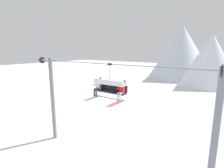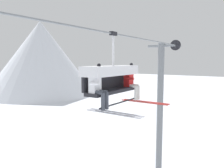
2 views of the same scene
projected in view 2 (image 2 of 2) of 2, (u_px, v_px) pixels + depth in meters
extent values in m
cone|color=white|center=(41.00, 58.00, 44.77)|extent=(22.17, 22.17, 14.93)
cylinder|color=slate|center=(160.00, 112.00, 12.65)|extent=(0.36, 0.36, 7.90)
cylinder|color=slate|center=(161.00, 46.00, 12.25)|extent=(0.16, 1.60, 0.16)
cylinder|color=black|center=(176.00, 45.00, 11.80)|extent=(0.08, 0.56, 0.56)
cylinder|color=slate|center=(100.00, 31.00, 6.24)|extent=(15.51, 0.05, 0.05)
cube|color=#232328|center=(113.00, 91.00, 6.98)|extent=(2.29, 0.48, 0.10)
cube|color=#232328|center=(106.00, 82.00, 7.11)|extent=(2.29, 0.08, 0.45)
cube|color=silver|center=(112.00, 71.00, 6.94)|extent=(2.34, 0.68, 0.30)
cylinder|color=black|center=(122.00, 102.00, 6.84)|extent=(2.29, 0.04, 0.04)
cylinder|color=silver|center=(113.00, 51.00, 6.84)|extent=(0.07, 0.07, 0.95)
cube|color=black|center=(113.00, 34.00, 6.79)|extent=(0.28, 0.12, 0.12)
cube|color=silver|center=(95.00, 84.00, 6.15)|extent=(0.32, 0.22, 0.52)
sphere|color=silver|center=(95.00, 71.00, 6.11)|extent=(0.22, 0.22, 0.22)
ellipsoid|color=black|center=(98.00, 71.00, 6.05)|extent=(0.17, 0.04, 0.08)
cylinder|color=#3D424C|center=(98.00, 92.00, 6.00)|extent=(0.11, 0.34, 0.11)
cylinder|color=#3D424C|center=(102.00, 92.00, 6.15)|extent=(0.11, 0.34, 0.11)
cylinder|color=#3D424C|center=(103.00, 102.00, 5.93)|extent=(0.11, 0.11, 0.48)
cylinder|color=#3D424C|center=(107.00, 101.00, 6.08)|extent=(0.11, 0.11, 0.48)
cube|color=#B2B2BC|center=(112.00, 114.00, 5.80)|extent=(0.09, 1.70, 0.02)
cube|color=#B2B2BC|center=(116.00, 112.00, 5.94)|extent=(0.09, 1.70, 0.02)
cylinder|color=silver|center=(95.00, 83.00, 5.90)|extent=(0.09, 0.30, 0.09)
cylinder|color=silver|center=(99.00, 71.00, 6.26)|extent=(0.09, 0.09, 0.30)
sphere|color=black|center=(99.00, 65.00, 6.25)|extent=(0.11, 0.11, 0.11)
cube|color=red|center=(129.00, 79.00, 7.72)|extent=(0.32, 0.22, 0.52)
sphere|color=maroon|center=(129.00, 69.00, 7.68)|extent=(0.22, 0.22, 0.22)
ellipsoid|color=black|center=(131.00, 69.00, 7.63)|extent=(0.17, 0.04, 0.08)
cylinder|color=silver|center=(132.00, 86.00, 7.58)|extent=(0.11, 0.34, 0.11)
cylinder|color=silver|center=(134.00, 85.00, 7.72)|extent=(0.11, 0.34, 0.11)
cylinder|color=silver|center=(136.00, 93.00, 7.51)|extent=(0.11, 0.11, 0.48)
cylinder|color=silver|center=(138.00, 93.00, 7.65)|extent=(0.11, 0.11, 0.48)
cube|color=#B22823|center=(144.00, 102.00, 7.38)|extent=(0.09, 1.70, 0.02)
cube|color=#B22823|center=(146.00, 102.00, 7.52)|extent=(0.09, 1.70, 0.02)
cylinder|color=red|center=(130.00, 79.00, 7.48)|extent=(0.09, 0.30, 0.09)
cylinder|color=red|center=(131.00, 69.00, 7.84)|extent=(0.09, 0.09, 0.30)
sphere|color=black|center=(131.00, 64.00, 7.82)|extent=(0.11, 0.11, 0.11)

